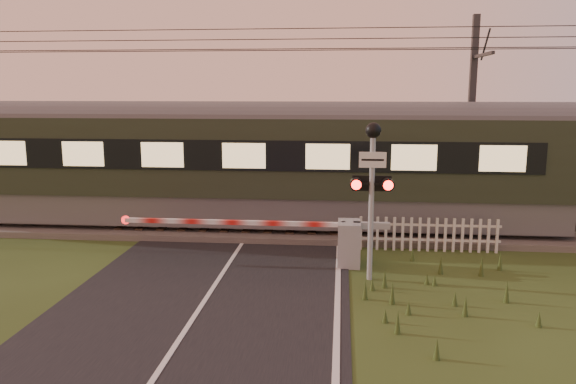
# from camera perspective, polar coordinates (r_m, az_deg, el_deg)

# --- Properties ---
(ground) EXTENTS (160.00, 160.00, 0.00)m
(ground) POSITION_cam_1_polar(r_m,az_deg,el_deg) (11.65, -8.93, -11.64)
(ground) COLOR #2D3C17
(ground) RESTS_ON ground
(road) EXTENTS (6.00, 140.00, 0.03)m
(road) POSITION_cam_1_polar(r_m,az_deg,el_deg) (11.43, -9.14, -12.03)
(road) COLOR black
(road) RESTS_ON ground
(track_bed) EXTENTS (140.00, 3.40, 0.39)m
(track_bed) POSITION_cam_1_polar(r_m,az_deg,el_deg) (17.70, -3.74, -3.63)
(track_bed) COLOR #47423D
(track_bed) RESTS_ON ground
(overhead_wires) EXTENTS (120.00, 0.62, 0.62)m
(overhead_wires) POSITION_cam_1_polar(r_m,az_deg,el_deg) (17.23, -3.97, 14.95)
(overhead_wires) COLOR black
(overhead_wires) RESTS_ON ground
(boom_gate) EXTENTS (6.86, 0.85, 1.14)m
(boom_gate) POSITION_cam_1_polar(r_m,az_deg,el_deg) (14.14, 4.91, -4.91)
(boom_gate) COLOR gray
(boom_gate) RESTS_ON ground
(crossing_signal) EXTENTS (0.92, 0.37, 3.63)m
(crossing_signal) POSITION_cam_1_polar(r_m,az_deg,el_deg) (12.72, 8.54, 1.90)
(crossing_signal) COLOR gray
(crossing_signal) RESTS_ON ground
(picket_fence) EXTENTS (3.86, 0.08, 0.93)m
(picket_fence) POSITION_cam_1_polar(r_m,az_deg,el_deg) (15.72, 14.04, -4.20)
(picket_fence) COLOR silver
(picket_fence) RESTS_ON ground
(catenary_mast) EXTENTS (0.21, 2.46, 6.73)m
(catenary_mast) POSITION_cam_1_polar(r_m,az_deg,el_deg) (19.65, 18.14, 7.41)
(catenary_mast) COLOR #2D2D30
(catenary_mast) RESTS_ON ground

